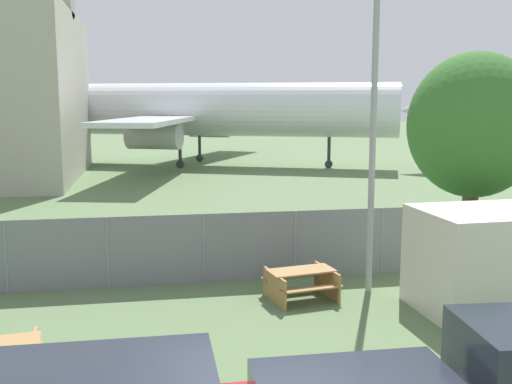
{
  "coord_description": "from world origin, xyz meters",
  "views": [
    {
      "loc": [
        -1.37,
        -6.22,
        4.98
      ],
      "look_at": [
        1.96,
        12.58,
        2.0
      ],
      "focal_mm": 42.0,
      "sensor_mm": 36.0,
      "label": 1
    }
  ],
  "objects_px": {
    "portable_cabin": "(495,260)",
    "tree_left_of_cabin": "(474,126)",
    "picnic_bench_near_cabin": "(301,281)",
    "airplane": "(202,110)"
  },
  "relations": [
    {
      "from": "portable_cabin",
      "to": "tree_left_of_cabin",
      "type": "relative_size",
      "value": 0.56
    },
    {
      "from": "tree_left_of_cabin",
      "to": "picnic_bench_near_cabin",
      "type": "bearing_deg",
      "value": -147.31
    },
    {
      "from": "airplane",
      "to": "portable_cabin",
      "type": "xyz_separation_m",
      "value": [
        3.98,
        -32.92,
        -2.93
      ]
    },
    {
      "from": "portable_cabin",
      "to": "picnic_bench_near_cabin",
      "type": "height_order",
      "value": "portable_cabin"
    },
    {
      "from": "airplane",
      "to": "portable_cabin",
      "type": "height_order",
      "value": "airplane"
    },
    {
      "from": "portable_cabin",
      "to": "picnic_bench_near_cabin",
      "type": "xyz_separation_m",
      "value": [
        -4.29,
        1.55,
        -0.74
      ]
    },
    {
      "from": "airplane",
      "to": "tree_left_of_cabin",
      "type": "xyz_separation_m",
      "value": [
        6.8,
        -26.81,
        -0.06
      ]
    },
    {
      "from": "picnic_bench_near_cabin",
      "to": "tree_left_of_cabin",
      "type": "relative_size",
      "value": 0.28
    },
    {
      "from": "picnic_bench_near_cabin",
      "to": "tree_left_of_cabin",
      "type": "bearing_deg",
      "value": 32.69
    },
    {
      "from": "tree_left_of_cabin",
      "to": "portable_cabin",
      "type": "bearing_deg",
      "value": -114.76
    }
  ]
}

